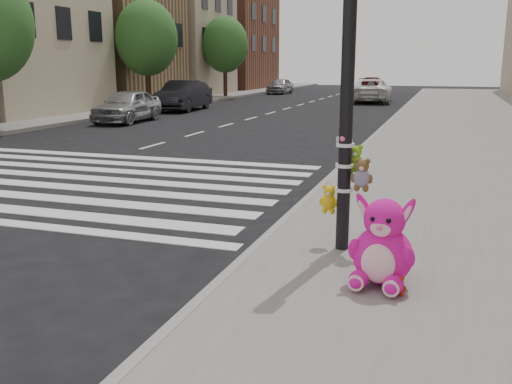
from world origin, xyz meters
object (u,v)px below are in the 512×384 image
at_px(pink_bunny, 382,248).
at_px(car_silver_far, 127,106).
at_px(car_white_near, 371,91).
at_px(signal_pole, 348,113).
at_px(red_teddy, 399,286).
at_px(car_dark_far, 183,96).

distance_m(pink_bunny, car_silver_far, 19.35).
bearing_deg(car_white_near, signal_pole, 92.63).
height_order(red_teddy, car_dark_far, car_dark_far).
bearing_deg(car_dark_far, red_teddy, -64.06).
bearing_deg(car_dark_far, signal_pole, -64.09).
bearing_deg(pink_bunny, car_dark_far, 126.62).
bearing_deg(car_white_near, car_dark_far, 43.91).
distance_m(red_teddy, car_silver_far, 19.67).
height_order(signal_pole, car_white_near, signal_pole).
relative_size(red_teddy, car_white_near, 0.04).
xyz_separation_m(car_silver_far, car_white_near, (8.01, 15.47, 0.05)).
xyz_separation_m(signal_pole, car_white_near, (-3.44, 29.55, -1.10)).
relative_size(signal_pole, pink_bunny, 4.11).
bearing_deg(car_white_near, car_silver_far, 58.61).
bearing_deg(signal_pole, car_silver_far, 129.14).
distance_m(car_silver_far, car_dark_far, 6.18).
height_order(pink_bunny, car_dark_far, car_dark_far).
bearing_deg(red_teddy, car_dark_far, 114.03).
xyz_separation_m(red_teddy, car_white_near, (-4.23, 30.86, 0.48)).
distance_m(signal_pole, car_dark_far, 23.48).
relative_size(pink_bunny, car_silver_far, 0.24).
bearing_deg(car_silver_far, car_dark_far, 89.86).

